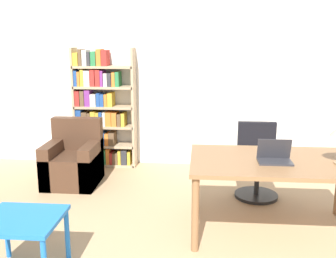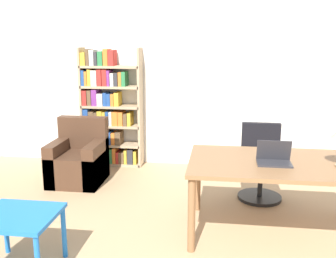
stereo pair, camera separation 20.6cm
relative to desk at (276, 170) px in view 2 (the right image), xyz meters
The scene contains 7 objects.
wall_back 2.42m from the desk, 108.93° to the left, with size 8.00×0.06×2.70m.
desk is the anchor object (origin of this frame).
laptop 0.15m from the desk, 116.26° to the right, with size 0.33×0.22×0.23m.
office_chair 1.00m from the desk, 92.80° to the left, with size 0.54×0.54×0.92m.
side_table_blue 2.43m from the desk, 156.19° to the right, with size 0.63×0.59×0.52m.
armchair 2.79m from the desk, 154.70° to the left, with size 0.70×0.72×0.88m.
bookshelf 3.07m from the desk, 138.86° to the left, with size 0.94×0.28×1.83m.
Camera 2 is at (0.19, -1.49, 1.95)m, focal length 42.00 mm.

